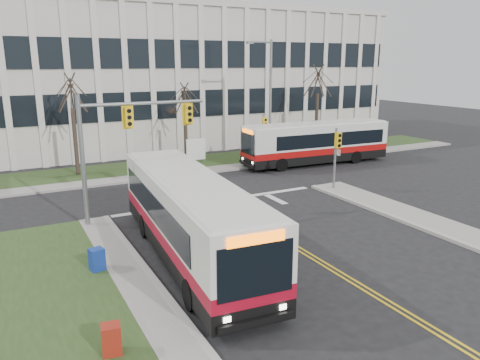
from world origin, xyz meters
The scene contains 16 objects.
ground centered at (0.00, 0.00, 0.00)m, with size 120.00×120.00×0.00m, color black.
sidewalk_cross centered at (5.00, 15.20, 0.07)m, with size 44.00×1.60×0.14m, color #9E9B93.
building_lawn centered at (5.00, 18.00, 0.06)m, with size 44.00×5.00×0.12m, color #2B451D.
office_building centered at (5.00, 30.00, 6.00)m, with size 40.00×16.00×12.00m, color silver.
mast_arm_signal centered at (-5.62, 7.16, 4.26)m, with size 6.11×0.38×6.20m.
signal_pole_near centered at (7.20, 6.90, 2.50)m, with size 0.34×0.39×3.80m.
signal_pole_far centered at (7.20, 15.40, 2.50)m, with size 0.34×0.39×3.80m.
streetlight centered at (8.03, 16.20, 5.19)m, with size 2.15×0.25×9.20m.
directory_sign centered at (2.50, 17.50, 1.17)m, with size 1.50×0.12×2.00m.
tree_left centered at (-6.00, 18.00, 5.51)m, with size 1.80×1.80×7.70m.
tree_mid centered at (2.00, 18.20, 4.88)m, with size 1.80×1.80×6.82m.
tree_right centered at (14.00, 18.00, 5.91)m, with size 1.80×1.80×8.25m.
bus_main centered at (-4.32, 1.58, 1.62)m, with size 2.63×12.15×3.24m, color silver, non-canonical shape.
bus_cross centered at (10.78, 13.65, 1.54)m, with size 2.50×11.53×3.07m, color silver, non-canonical shape.
newspaper_box_blue centered at (-7.90, 1.91, 0.47)m, with size 0.50×0.45×0.95m, color navy.
newspaper_box_red centered at (-8.60, -3.50, 0.47)m, with size 0.50×0.45×0.95m, color maroon.
Camera 1 is at (-10.66, -14.70, 7.63)m, focal length 35.00 mm.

